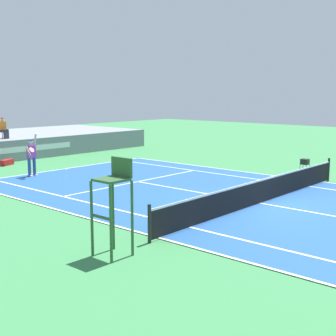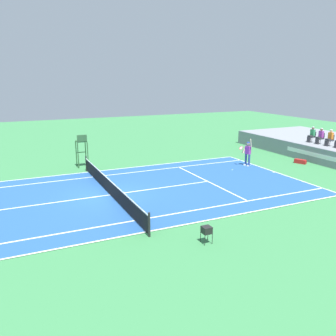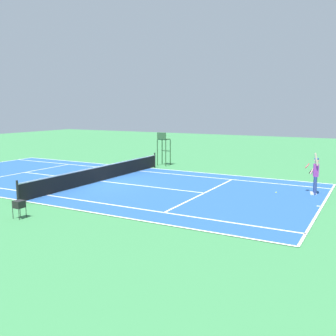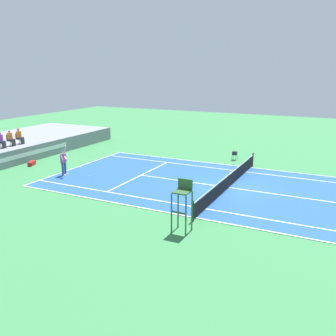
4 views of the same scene
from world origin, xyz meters
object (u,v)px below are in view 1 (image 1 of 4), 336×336
at_px(spectator_seated_3, 4,128).
at_px(equipment_bag, 7,162).
at_px(umpire_chair, 114,194).
at_px(ball_hopper, 305,161).
at_px(tennis_ball, 64,179).
at_px(tennis_player, 32,156).

relative_size(spectator_seated_3, equipment_bag, 1.33).
bearing_deg(umpire_chair, ball_hopper, 7.22).
bearing_deg(tennis_ball, umpire_chair, -119.62).
height_order(spectator_seated_3, tennis_ball, spectator_seated_3).
distance_m(tennis_ball, umpire_chair, 11.06).
bearing_deg(equipment_bag, umpire_chair, -110.90).
bearing_deg(tennis_player, spectator_seated_3, 70.57).
bearing_deg(spectator_seated_3, tennis_player, -109.43).
xyz_separation_m(spectator_seated_3, tennis_player, (-2.36, -6.69, -0.87)).
bearing_deg(umpire_chair, equipment_bag, 69.10).
height_order(tennis_player, equipment_bag, tennis_player).
xyz_separation_m(tennis_player, equipment_bag, (1.08, 4.22, -0.83)).
distance_m(spectator_seated_3, equipment_bag, 3.26).
relative_size(spectator_seated_3, tennis_player, 0.61).
distance_m(tennis_player, tennis_ball, 2.05).
distance_m(spectator_seated_3, umpire_chair, 19.32).
bearing_deg(ball_hopper, umpire_chair, -172.78).
height_order(equipment_bag, ball_hopper, ball_hopper).
bearing_deg(equipment_bag, tennis_player, -104.32).
bearing_deg(tennis_ball, tennis_player, 108.77).
xyz_separation_m(tennis_ball, umpire_chair, (-5.41, -9.52, 1.52)).
height_order(tennis_player, tennis_ball, tennis_player).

